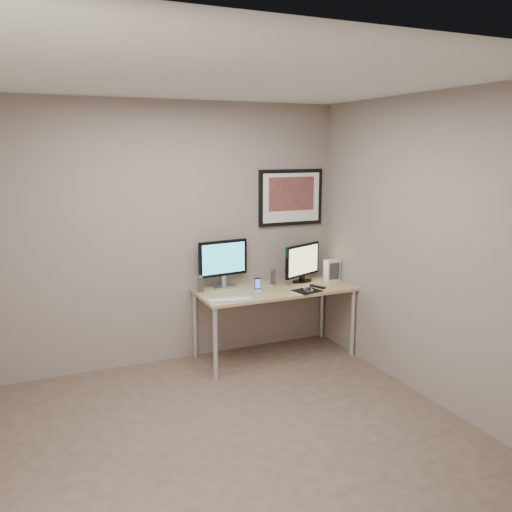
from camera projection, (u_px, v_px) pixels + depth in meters
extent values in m
plane|color=#4E3F31|center=(233.00, 437.00, 4.08)|extent=(3.60, 3.60, 0.00)
plane|color=white|center=(229.00, 78.00, 3.57)|extent=(3.60, 3.60, 0.00)
plane|color=gray|center=(168.00, 235.00, 5.35)|extent=(3.60, 0.00, 3.60)
plane|color=gray|center=(431.00, 250.00, 4.55)|extent=(0.00, 3.40, 3.40)
cube|color=#A77E50|center=(274.00, 290.00, 5.55)|extent=(1.60, 0.70, 0.03)
cylinder|color=silver|center=(215.00, 344.00, 5.04)|extent=(0.04, 0.04, 0.70)
cylinder|color=silver|center=(195.00, 324.00, 5.60)|extent=(0.04, 0.04, 0.70)
cylinder|color=silver|center=(353.00, 323.00, 5.65)|extent=(0.04, 0.04, 0.70)
cylinder|color=silver|center=(322.00, 307.00, 6.20)|extent=(0.04, 0.04, 0.70)
cube|color=black|center=(291.00, 197.00, 5.81)|extent=(0.75, 0.03, 0.60)
cube|color=white|center=(291.00, 198.00, 5.80)|extent=(0.67, 0.00, 0.52)
cube|color=orange|center=(292.00, 194.00, 5.79)|extent=(0.54, 0.00, 0.36)
cube|color=#B9BABF|center=(223.00, 286.00, 5.59)|extent=(0.27, 0.20, 0.02)
cube|color=#B9BABF|center=(223.00, 280.00, 5.58)|extent=(0.05, 0.04, 0.11)
cube|color=black|center=(223.00, 258.00, 5.53)|extent=(0.54, 0.09, 0.37)
cube|color=teal|center=(224.00, 258.00, 5.51)|extent=(0.48, 0.06, 0.31)
cube|color=black|center=(302.00, 281.00, 5.81)|extent=(0.25, 0.20, 0.02)
cube|color=black|center=(302.00, 278.00, 5.80)|extent=(0.06, 0.06, 0.05)
cube|color=black|center=(302.00, 260.00, 5.76)|extent=(0.50, 0.23, 0.34)
cube|color=#BEB783|center=(303.00, 260.00, 5.75)|extent=(0.44, 0.19, 0.29)
cylinder|color=#B9BABF|center=(199.00, 284.00, 5.37)|extent=(0.07, 0.07, 0.18)
cylinder|color=#B9BABF|center=(272.00, 276.00, 5.67)|extent=(0.08, 0.08, 0.18)
cube|color=black|center=(258.00, 284.00, 5.43)|extent=(0.08, 0.08, 0.14)
cube|color=#BCBDC1|center=(230.00, 300.00, 5.11)|extent=(0.44, 0.19, 0.01)
cube|color=black|center=(307.00, 291.00, 5.45)|extent=(0.29, 0.27, 0.00)
ellipsoid|color=black|center=(308.00, 289.00, 5.43)|extent=(0.09, 0.12, 0.04)
cube|color=black|center=(318.00, 286.00, 5.58)|extent=(0.11, 0.18, 0.02)
cube|color=silver|center=(332.00, 270.00, 5.86)|extent=(0.15, 0.12, 0.23)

